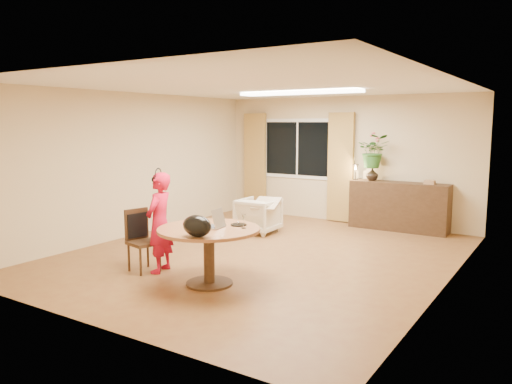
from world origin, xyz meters
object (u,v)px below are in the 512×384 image
Objects in this scene: dining_table at (209,240)px; dining_chair at (144,241)px; child at (160,223)px; armchair at (258,216)px; sideboard at (399,206)px.

dining_chair is (-1.12, -0.03, -0.15)m from dining_table.
child is 2.87m from armchair.
sideboard is at bearing 77.11° from dining_table.
child is at bearing 175.08° from dining_table.
dining_table is at bearing 14.86° from dining_chair.
dining_chair is 0.62× the size of child.
armchair is 2.72m from sideboard.
child is at bearing -113.63° from sideboard.
dining_chair is 1.21× the size of armchair.
dining_table is 1.50× the size of dining_chair.
dining_chair is at bearing 87.49° from armchair.
sideboard is (2.17, 4.61, 0.03)m from dining_chair.
child is 0.75× the size of sideboard.
child is (-0.92, 0.08, 0.11)m from dining_table.
dining_table is 0.93m from child.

